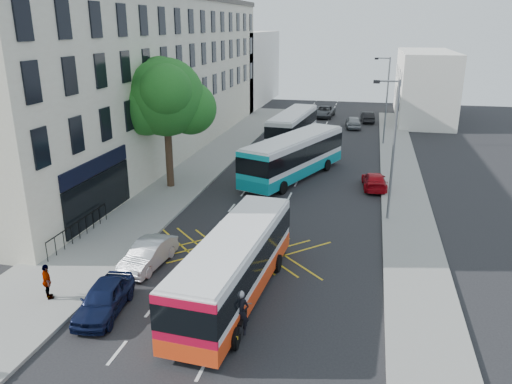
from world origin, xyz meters
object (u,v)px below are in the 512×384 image
Objects in this scene: bus_far at (293,127)px; lamp_far at (386,96)px; parked_car_blue at (104,298)px; lamp_near at (392,144)px; parked_car_silver at (148,254)px; pedestrian_far at (47,282)px; bus_near at (234,265)px; distant_car_grey at (324,112)px; red_hatchback at (374,181)px; motorbike at (241,315)px; bus_mid at (294,156)px; street_tree at (165,98)px; distant_car_dark at (367,117)px; distant_car_silver at (353,122)px.

lamp_far is at bearing 13.19° from bus_far.
parked_car_blue is (-11.10, -32.73, -3.98)m from lamp_far.
lamp_near is 14.58m from parked_car_silver.
lamp_near is 18.96m from pedestrian_far.
bus_near is at bearing -119.58° from pedestrian_far.
bus_near is 2.12× the size of distant_car_grey.
red_hatchback is at bearing 96.56° from lamp_near.
motorbike is 0.58× the size of parked_car_blue.
lamp_far is at bearing 90.00° from lamp_near.
bus_mid is 7.46× the size of pedestrian_far.
motorbike is 19.71m from red_hatchback.
street_tree is 16.38m from pedestrian_far.
lamp_near is at bearing -60.58° from bus_far.
bus_far reaches higher than motorbike.
parked_car_silver is at bearing -72.64° from street_tree.
bus_far is (-2.14, 29.18, 0.10)m from bus_near.
lamp_far reaches higher than distant_car_grey.
distant_car_grey reaches higher than distant_car_dark.
bus_mid is at bearing 90.37° from motorbike.
pedestrian_far is (-13.78, -32.48, -3.70)m from lamp_far.
parked_car_silver is at bearing -79.86° from pedestrian_far.
distant_car_dark is (3.81, 44.68, -0.29)m from motorbike.
lamp_far is 5.21× the size of pedestrian_far.
parked_car_blue is 41.22m from distant_car_silver.
bus_far is at bearing -91.91° from distant_car_grey.
lamp_near reaches higher than distant_car_grey.
parked_car_blue is at bearing -81.92° from bus_mid.
bus_mid is at bearing -65.14° from pedestrian_far.
bus_near is 2.58× the size of distant_car_silver.
lamp_near is at bearing 62.38° from bus_near.
parked_car_blue reaches higher than red_hatchback.
bus_near is 2.73× the size of distant_car_dark.
pedestrian_far is at bearing -137.85° from lamp_near.
lamp_far is 35.47m from pedestrian_far.
red_hatchback is 22.69m from pedestrian_far.
parked_car_silver is at bearing -111.22° from lamp_far.
red_hatchback is (4.70, 19.13, -0.34)m from motorbike.
street_tree reaches higher than bus_near.
lamp_far is 2.14× the size of parked_car_blue.
bus_mid is 5.28× the size of motorbike.
lamp_near reaches higher than parked_car_blue.
bus_near reaches higher than pedestrian_far.
distant_car_grey is 1.22× the size of distant_car_silver.
distant_car_grey is (1.59, 15.13, -0.92)m from bus_far.
distant_car_grey is (4.19, 42.50, 0.05)m from parked_car_silver.
lamp_far is 14.54m from red_hatchback.
bus_far is at bearing 92.49° from motorbike.
lamp_near is 28.15m from distant_car_silver.
parked_car_blue is at bearing 70.76° from distant_car_dark.
bus_near is at bearing -101.82° from lamp_far.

